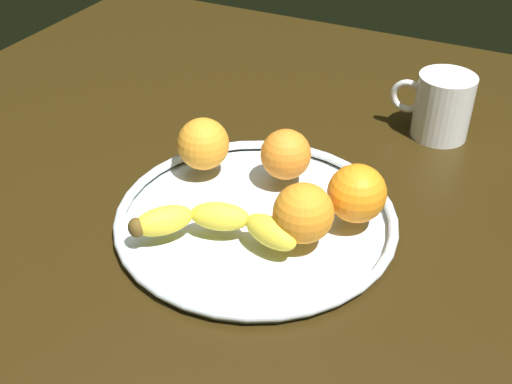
# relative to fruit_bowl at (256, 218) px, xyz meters

# --- Properties ---
(ground_plane) EXTENTS (1.35, 1.35, 0.04)m
(ground_plane) POSITION_rel_fruit_bowl_xyz_m (0.00, 0.00, -0.03)
(ground_plane) COLOR black
(fruit_bowl) EXTENTS (0.35, 0.35, 0.02)m
(fruit_bowl) POSITION_rel_fruit_bowl_xyz_m (0.00, 0.00, 0.00)
(fruit_bowl) COLOR silver
(fruit_bowl) RESTS_ON ground_plane
(banana) EXTENTS (0.20, 0.10, 0.03)m
(banana) POSITION_rel_fruit_bowl_xyz_m (0.02, 0.06, 0.03)
(banana) COLOR yellow
(banana) RESTS_ON fruit_bowl
(orange_front_right) EXTENTS (0.07, 0.07, 0.07)m
(orange_front_right) POSITION_rel_fruit_bowl_xyz_m (0.11, -0.06, 0.04)
(orange_front_right) COLOR orange
(orange_front_right) RESTS_ON fruit_bowl
(orange_back_left) EXTENTS (0.07, 0.07, 0.07)m
(orange_back_left) POSITION_rel_fruit_bowl_xyz_m (0.00, -0.09, 0.04)
(orange_back_left) COLOR orange
(orange_back_left) RESTS_ON fruit_bowl
(orange_back_right) EXTENTS (0.07, 0.07, 0.07)m
(orange_back_right) POSITION_rel_fruit_bowl_xyz_m (-0.07, 0.02, 0.04)
(orange_back_right) COLOR orange
(orange_back_right) RESTS_ON fruit_bowl
(orange_center) EXTENTS (0.07, 0.07, 0.07)m
(orange_center) POSITION_rel_fruit_bowl_xyz_m (-0.11, -0.04, 0.04)
(orange_center) COLOR orange
(orange_center) RESTS_ON fruit_bowl
(ambient_mug) EXTENTS (0.12, 0.08, 0.10)m
(ambient_mug) POSITION_rel_fruit_bowl_xyz_m (-0.15, -0.31, 0.04)
(ambient_mug) COLOR silver
(ambient_mug) RESTS_ON ground_plane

